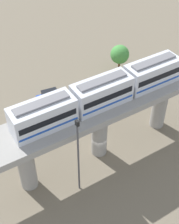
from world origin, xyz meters
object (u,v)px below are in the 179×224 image
(parked_car_yellow, at_px, (111,95))
(train, at_px, (102,93))
(parked_car_blue, at_px, (51,97))
(parked_car_white, at_px, (20,123))
(tree_near_viaduct, at_px, (120,54))
(signal_post, at_px, (78,154))

(parked_car_yellow, bearing_deg, train, 151.88)
(train, bearing_deg, parked_car_yellow, -41.70)
(parked_car_blue, height_order, parked_car_white, same)
(parked_car_yellow, height_order, tree_near_viaduct, tree_near_viaduct)
(train, xyz_separation_m, tree_near_viaduct, (13.57, -12.66, -6.39))
(parked_car_blue, distance_m, parked_car_white, 6.73)
(train, xyz_separation_m, parked_car_blue, (12.11, 0.72, -8.55))
(parked_car_blue, distance_m, parked_car_yellow, 8.81)
(train, distance_m, signal_post, 7.03)
(parked_car_blue, relative_size, signal_post, 0.43)
(tree_near_viaduct, distance_m, signal_post, 24.66)
(train, xyz_separation_m, signal_post, (-3.40, 5.01, -3.59))
(parked_car_blue, relative_size, tree_near_viaduct, 0.99)
(parked_car_white, bearing_deg, train, -149.27)
(tree_near_viaduct, bearing_deg, parked_car_blue, 96.25)
(train, distance_m, parked_car_yellow, 13.57)
(train, relative_size, signal_post, 1.98)
(parked_car_blue, bearing_deg, train, -168.58)
(signal_post, bearing_deg, train, -55.82)
(train, relative_size, parked_car_white, 4.70)
(train, height_order, signal_post, train)
(parked_car_blue, xyz_separation_m, signal_post, (-15.51, 4.29, 4.96))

